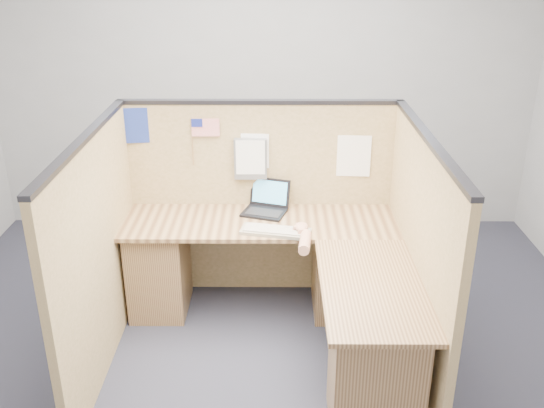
{
  "coord_description": "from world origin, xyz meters",
  "views": [
    {
      "loc": [
        0.11,
        -3.25,
        2.55
      ],
      "look_at": [
        0.09,
        0.5,
        0.94
      ],
      "focal_mm": 40.0,
      "sensor_mm": 36.0,
      "label": 1
    }
  ],
  "objects_px": {
    "laptop": "(264,204)",
    "keyboard": "(276,231)",
    "mouse": "(301,230)",
    "l_desk": "(286,290)"
  },
  "relations": [
    {
      "from": "laptop",
      "to": "mouse",
      "type": "bearing_deg",
      "value": -37.74
    },
    {
      "from": "mouse",
      "to": "keyboard",
      "type": "bearing_deg",
      "value": 180.0
    },
    {
      "from": "l_desk",
      "to": "keyboard",
      "type": "bearing_deg",
      "value": 110.4
    },
    {
      "from": "l_desk",
      "to": "mouse",
      "type": "distance_m",
      "value": 0.42
    },
    {
      "from": "l_desk",
      "to": "keyboard",
      "type": "distance_m",
      "value": 0.41
    },
    {
      "from": "laptop",
      "to": "keyboard",
      "type": "relative_size",
      "value": 0.75
    },
    {
      "from": "laptop",
      "to": "keyboard",
      "type": "xyz_separation_m",
      "value": [
        0.09,
        -0.38,
        -0.04
      ]
    },
    {
      "from": "l_desk",
      "to": "laptop",
      "type": "bearing_deg",
      "value": 105.28
    },
    {
      "from": "laptop",
      "to": "mouse",
      "type": "xyz_separation_m",
      "value": [
        0.26,
        -0.38,
        -0.03
      ]
    },
    {
      "from": "keyboard",
      "to": "laptop",
      "type": "bearing_deg",
      "value": 114.13
    }
  ]
}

